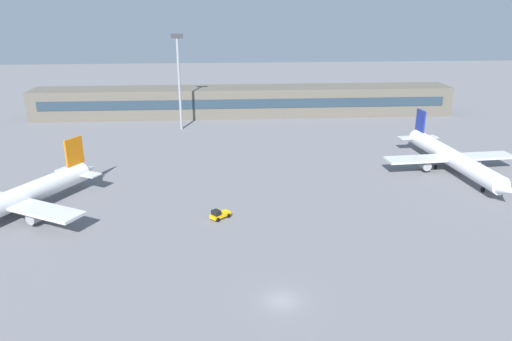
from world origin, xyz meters
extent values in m
plane|color=slate|center=(0.00, 40.00, 0.00)|extent=(400.00, 400.00, 0.00)
cube|color=#5B564C|center=(0.00, 102.17, 4.50)|extent=(131.07, 12.00, 9.00)
cube|color=#263847|center=(0.00, 96.12, 4.95)|extent=(124.51, 0.16, 2.80)
cylinder|color=silver|center=(-43.03, 26.04, 3.19)|extent=(20.20, 32.17, 3.67)
cone|color=silver|center=(-33.81, 42.51, 3.19)|extent=(4.04, 4.46, 2.57)
cube|color=orange|center=(-35.24, 39.96, 7.69)|extent=(2.38, 3.88, 5.32)
cube|color=silver|center=(-35.10, 40.22, 3.38)|extent=(9.76, 7.08, 0.23)
cube|color=silver|center=(-42.55, 26.89, 2.90)|extent=(27.58, 18.21, 0.48)
cylinder|color=gray|center=(-37.49, 24.05, 1.54)|extent=(3.20, 3.64, 1.93)
cylinder|color=black|center=(-44.28, 28.96, 0.48)|extent=(0.81, 1.03, 0.97)
cylinder|color=black|center=(-39.89, 26.50, 0.48)|extent=(0.81, 1.03, 0.97)
cylinder|color=white|center=(42.02, 45.05, 3.12)|extent=(6.33, 34.25, 3.60)
cone|color=white|center=(43.52, 26.46, 3.12)|extent=(3.72, 4.22, 3.42)
cone|color=white|center=(40.53, 63.47, 3.12)|extent=(2.80, 3.79, 2.52)
cube|color=navy|center=(40.76, 60.62, 7.52)|extent=(0.68, 4.18, 5.21)
cube|color=silver|center=(40.74, 60.90, 3.31)|extent=(9.65, 3.40, 0.23)
cube|color=silver|center=(41.95, 46.00, 2.84)|extent=(28.67, 6.82, 0.47)
cylinder|color=gray|center=(36.28, 45.54, 1.50)|extent=(2.13, 3.17, 1.89)
cylinder|color=gray|center=(47.61, 46.46, 1.50)|extent=(2.13, 3.17, 1.89)
cylinder|color=black|center=(42.98, 33.17, 0.47)|extent=(0.45, 0.97, 0.95)
cylinder|color=black|center=(39.42, 46.74, 0.47)|extent=(0.45, 0.97, 0.95)
cylinder|color=black|center=(44.32, 47.14, 0.47)|extent=(0.45, 0.97, 0.95)
cube|color=#F2B20C|center=(-7.55, 24.49, 0.65)|extent=(3.71, 3.48, 0.60)
cube|color=black|center=(-8.24, 23.91, 1.30)|extent=(1.75, 1.78, 0.90)
cylinder|color=black|center=(-8.97, 24.30, 0.35)|extent=(0.69, 0.65, 0.70)
cylinder|color=black|center=(-7.96, 23.12, 0.35)|extent=(0.69, 0.65, 0.70)
cylinder|color=black|center=(-7.15, 25.87, 0.35)|extent=(0.69, 0.65, 0.70)
cylinder|color=black|center=(-6.14, 24.68, 0.35)|extent=(0.69, 0.65, 0.70)
cylinder|color=gray|center=(-18.73, 85.78, 12.60)|extent=(0.70, 0.70, 25.21)
cube|color=#333338|center=(-18.73, 85.78, 25.81)|extent=(3.20, 0.80, 1.20)
camera|label=1|loc=(-6.63, -50.91, 35.06)|focal=34.15mm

